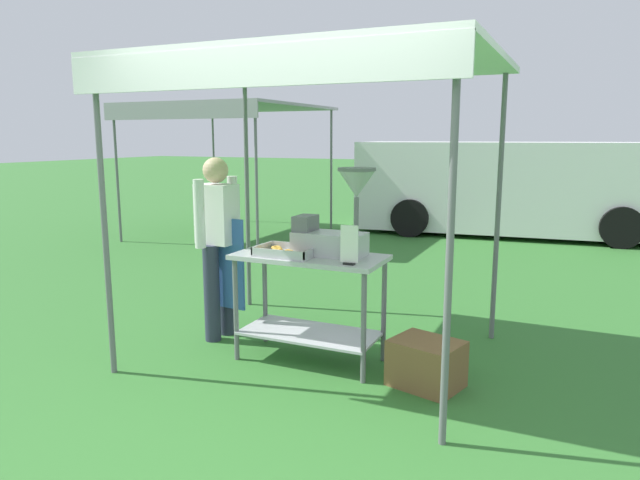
{
  "coord_description": "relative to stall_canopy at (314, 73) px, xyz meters",
  "views": [
    {
      "loc": [
        1.68,
        -3.02,
        1.78
      ],
      "look_at": [
        -0.22,
        1.16,
        0.96
      ],
      "focal_mm": 32.25,
      "sensor_mm": 36.0,
      "label": 1
    }
  ],
  "objects": [
    {
      "name": "ground_plane",
      "position": [
        0.22,
        4.94,
        -2.26
      ],
      "size": [
        70.0,
        70.0,
        0.0
      ],
      "primitive_type": "plane",
      "color": "#33702D"
    },
    {
      "name": "stall_canopy",
      "position": [
        0.0,
        0.0,
        0.0
      ],
      "size": [
        2.73,
        2.19,
        2.36
      ],
      "color": "slate",
      "rests_on": "ground"
    },
    {
      "name": "donut_cart",
      "position": [
        0.0,
        -0.1,
        -1.64
      ],
      "size": [
        1.19,
        0.57,
        0.87
      ],
      "color": "#B7B7BC",
      "rests_on": "ground"
    },
    {
      "name": "donut_tray",
      "position": [
        -0.16,
        -0.19,
        -1.37
      ],
      "size": [
        0.46,
        0.33,
        0.07
      ],
      "color": "#B7B7BC",
      "rests_on": "donut_cart"
    },
    {
      "name": "donut_fryer",
      "position": [
        0.21,
        -0.03,
        -1.12
      ],
      "size": [
        0.64,
        0.29,
        0.69
      ],
      "color": "#B7B7BC",
      "rests_on": "donut_cart"
    },
    {
      "name": "menu_sign",
      "position": [
        0.41,
        -0.29,
        -1.27
      ],
      "size": [
        0.13,
        0.05,
        0.29
      ],
      "color": "black",
      "rests_on": "donut_cart"
    },
    {
      "name": "vendor",
      "position": [
        -0.96,
        0.06,
        -1.36
      ],
      "size": [
        0.46,
        0.54,
        1.61
      ],
      "color": "#2D3347",
      "rests_on": "ground"
    },
    {
      "name": "supply_crate",
      "position": [
        0.98,
        -0.2,
        -2.09
      ],
      "size": [
        0.56,
        0.5,
        0.34
      ],
      "color": "brown",
      "rests_on": "ground"
    },
    {
      "name": "van_white",
      "position": [
        0.76,
        7.07,
        -1.38
      ],
      "size": [
        5.71,
        2.49,
        1.69
      ],
      "color": "white",
      "rests_on": "ground"
    },
    {
      "name": "neighbour_tent",
      "position": [
        -3.9,
        4.75,
        0.0
      ],
      "size": [
        2.93,
        3.04,
        2.34
      ],
      "color": "slate",
      "rests_on": "ground"
    }
  ]
}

